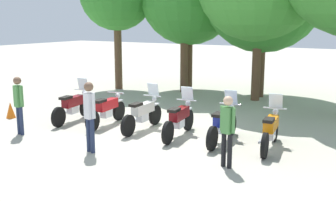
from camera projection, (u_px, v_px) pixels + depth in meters
ground_plane at (159, 134)px, 12.01m from camera, size 80.00×80.00×0.00m
motorcycle_0 at (73, 106)px, 13.41m from camera, size 0.64×2.18×1.37m
motorcycle_1 at (107, 110)px, 12.87m from camera, size 0.62×2.19×0.99m
motorcycle_2 at (143, 113)px, 12.33m from camera, size 0.62×2.19×1.37m
motorcycle_3 at (179, 119)px, 11.63m from camera, size 0.62×2.19×1.37m
motorcycle_4 at (223, 124)px, 11.09m from camera, size 0.62×2.19×1.37m
motorcycle_5 at (271, 130)px, 10.51m from camera, size 0.62×2.18×1.37m
person_0 at (90, 111)px, 10.14m from camera, size 0.41×0.28×1.80m
person_1 at (19, 101)px, 11.75m from camera, size 0.41×0.27×1.71m
person_2 at (227, 126)px, 9.10m from camera, size 0.41×0.26×1.65m
traffic_cone at (11, 110)px, 13.89m from camera, size 0.32×0.32×0.55m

